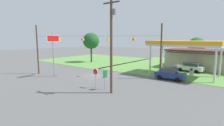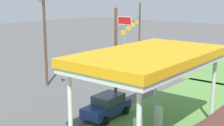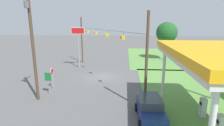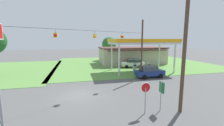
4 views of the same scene
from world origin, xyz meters
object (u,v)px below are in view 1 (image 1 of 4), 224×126
(route_sign, at_px, (105,76))
(utility_pole_main, at_px, (112,40))
(fuel_pump_near, at_px, (176,70))
(tree_behind_station, at_px, (197,45))
(gas_station_store, at_px, (207,59))
(car_at_pumps_rear, at_px, (191,67))
(fuel_pump_far, at_px, (192,72))
(gas_station_canopy, at_px, (185,44))
(stop_sign_roadside, at_px, (95,74))
(tree_west_verge, at_px, (91,41))
(stop_sign_overhead, at_px, (53,46))
(car_at_pumps_front, at_px, (170,74))

(route_sign, height_order, utility_pole_main, utility_pole_main)
(route_sign, bearing_deg, fuel_pump_near, 75.94)
(utility_pole_main, relative_size, tree_behind_station, 1.67)
(route_sign, bearing_deg, utility_pole_main, -19.65)
(gas_station_store, height_order, car_at_pumps_rear, gas_station_store)
(fuel_pump_far, xyz_separation_m, tree_behind_station, (-3.48, 17.26, 3.67))
(fuel_pump_far, bearing_deg, route_sign, -113.36)
(gas_station_canopy, distance_m, stop_sign_roadside, 16.37)
(car_at_pumps_rear, height_order, tree_behind_station, tree_behind_station)
(fuel_pump_near, xyz_separation_m, tree_behind_station, (-0.85, 17.26, 3.67))
(tree_west_verge, bearing_deg, utility_pole_main, -39.54)
(route_sign, bearing_deg, fuel_pump_far, 66.64)
(gas_station_canopy, xyz_separation_m, tree_behind_station, (-2.16, 17.26, -0.88))
(stop_sign_overhead, bearing_deg, fuel_pump_far, 38.83)
(car_at_pumps_front, distance_m, utility_pole_main, 12.19)
(car_at_pumps_rear, relative_size, utility_pole_main, 0.45)
(fuel_pump_near, relative_size, utility_pole_main, 0.15)
(car_at_pumps_rear, bearing_deg, fuel_pump_near, 78.49)
(fuel_pump_near, distance_m, car_at_pumps_front, 4.36)
(gas_station_store, relative_size, route_sign, 6.44)
(utility_pole_main, bearing_deg, stop_sign_roadside, 172.93)
(car_at_pumps_rear, height_order, utility_pole_main, utility_pole_main)
(fuel_pump_far, height_order, route_sign, route_sign)
(fuel_pump_near, relative_size, tree_west_verge, 0.22)
(gas_station_store, height_order, tree_west_verge, tree_west_verge)
(gas_station_canopy, bearing_deg, car_at_pumps_rear, 89.93)
(gas_station_store, bearing_deg, route_sign, -105.65)
(tree_behind_station, distance_m, tree_west_verge, 26.68)
(gas_station_store, distance_m, fuel_pump_near, 10.19)
(stop_sign_roadside, bearing_deg, route_sign, -173.75)
(car_at_pumps_front, xyz_separation_m, stop_sign_overhead, (-15.54, -9.82, 4.09))
(car_at_pumps_front, distance_m, stop_sign_overhead, 18.83)
(car_at_pumps_front, bearing_deg, utility_pole_main, -106.74)
(stop_sign_roadside, bearing_deg, utility_pole_main, 172.93)
(tree_west_verge, bearing_deg, tree_behind_station, 35.28)
(gas_station_canopy, height_order, car_at_pumps_rear, gas_station_canopy)
(car_at_pumps_front, height_order, tree_behind_station, tree_behind_station)
(gas_station_store, bearing_deg, tree_west_verge, -163.22)
(utility_pole_main, xyz_separation_m, tree_behind_station, (1.32, 32.27, -1.61))
(fuel_pump_far, distance_m, utility_pole_main, 16.62)
(car_at_pumps_front, height_order, stop_sign_overhead, stop_sign_overhead)
(gas_station_store, xyz_separation_m, fuel_pump_near, (-3.13, -9.62, -1.20))
(stop_sign_overhead, bearing_deg, utility_pole_main, -3.92)
(fuel_pump_near, bearing_deg, tree_behind_station, 92.81)
(gas_station_canopy, relative_size, tree_west_verge, 1.48)
(stop_sign_overhead, height_order, route_sign, stop_sign_overhead)
(car_at_pumps_front, height_order, car_at_pumps_rear, car_at_pumps_front)
(fuel_pump_far, xyz_separation_m, route_sign, (-6.26, -14.49, 0.93))
(fuel_pump_far, relative_size, car_at_pumps_rear, 0.34)
(route_sign, bearing_deg, gas_station_store, 74.35)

